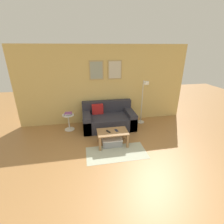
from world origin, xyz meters
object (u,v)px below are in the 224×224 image
(side_table, at_px, (69,121))
(book_stack, at_px, (68,114))
(storage_bin, at_px, (112,141))
(cell_phone, at_px, (116,130))
(couch, at_px, (108,119))
(remote_control, at_px, (108,131))
(floor_lamp, at_px, (144,98))
(coffee_table, at_px, (113,134))

(side_table, relative_size, book_stack, 2.09)
(storage_bin, distance_m, cell_phone, 0.33)
(couch, height_order, remote_control, couch)
(floor_lamp, height_order, cell_phone, floor_lamp)
(couch, distance_m, remote_control, 1.10)
(couch, height_order, coffee_table, couch)
(couch, distance_m, storage_bin, 1.08)
(couch, bearing_deg, remote_control, -99.06)
(floor_lamp, bearing_deg, side_table, 179.71)
(coffee_table, bearing_deg, couch, 86.84)
(storage_bin, height_order, cell_phone, cell_phone)
(coffee_table, distance_m, remote_control, 0.15)
(remote_control, xyz_separation_m, cell_phone, (0.22, 0.03, -0.01))
(coffee_table, bearing_deg, book_stack, 137.48)
(coffee_table, distance_m, floor_lamp, 1.75)
(couch, xyz_separation_m, remote_control, (-0.17, -1.08, 0.13))
(coffee_table, bearing_deg, side_table, 137.57)
(couch, height_order, floor_lamp, floor_lamp)
(coffee_table, xyz_separation_m, side_table, (-1.20, 1.09, -0.00))
(storage_bin, height_order, remote_control, remote_control)
(floor_lamp, relative_size, book_stack, 6.05)
(couch, relative_size, floor_lamp, 1.11)
(floor_lamp, bearing_deg, coffee_table, -138.69)
(coffee_table, bearing_deg, remote_control, 179.31)
(remote_control, relative_size, cell_phone, 1.07)
(book_stack, distance_m, cell_phone, 1.70)
(book_stack, xyz_separation_m, cell_phone, (1.31, -1.07, -0.14))
(remote_control, bearing_deg, storage_bin, -18.78)
(coffee_table, height_order, side_table, side_table)
(couch, xyz_separation_m, book_stack, (-1.26, 0.02, 0.27))
(storage_bin, xyz_separation_m, side_table, (-1.18, 1.08, 0.20))
(couch, xyz_separation_m, storage_bin, (-0.08, -1.06, -0.17))
(floor_lamp, height_order, book_stack, floor_lamp)
(side_table, xyz_separation_m, book_stack, (-0.00, 0.00, 0.24))
(storage_bin, distance_m, book_stack, 1.66)
(floor_lamp, xyz_separation_m, cell_phone, (-1.12, -1.05, -0.53))
(cell_phone, bearing_deg, remote_control, 176.03)
(floor_lamp, bearing_deg, cell_phone, -136.70)
(side_table, xyz_separation_m, cell_phone, (1.31, -1.06, 0.09))
(book_stack, xyz_separation_m, remote_control, (1.08, -1.10, -0.14))
(storage_bin, height_order, side_table, side_table)
(cell_phone, bearing_deg, coffee_table, -176.78)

